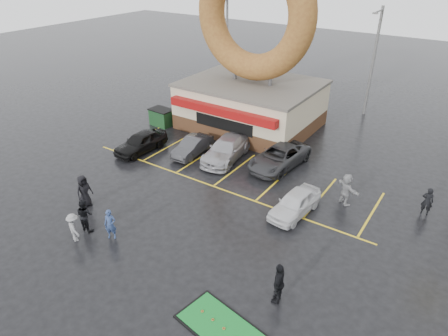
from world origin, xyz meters
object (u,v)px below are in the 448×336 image
Objects in this scene: donut_shop at (252,72)px; car_silver at (226,149)px; car_white at (295,203)px; streetlight_mid at (373,60)px; person_cameraman at (279,283)px; dumpster at (162,118)px; car_black at (141,142)px; person_blue at (110,224)px; streetlight_left at (227,42)px; car_grey at (279,157)px; car_dgrey at (193,146)px; putting_green at (230,334)px.

donut_shop reaches higher than car_silver.
car_silver is at bearing 159.34° from car_white.
person_cameraman is (3.51, -23.47, -3.81)m from streetlight_mid.
dumpster is (-16.72, 11.58, -0.32)m from person_cameraman.
person_blue reaches higher than car_black.
streetlight_left and streetlight_mid have the same top height.
car_grey is at bearing -163.12° from person_cameraman.
person_cameraman is at bearing -22.98° from car_black.
streetlight_left reaches higher than person_blue.
car_white is at bearing -1.38° from car_black.
donut_shop reaches higher than dumpster.
car_grey is (9.31, 3.51, -0.01)m from car_black.
person_blue is (-3.55, -11.55, 0.12)m from car_grey.
car_silver is 10.52m from person_blue.
person_blue is at bearing -127.60° from car_white.
donut_shop reaches higher than streetlight_left.
car_black is 0.84× the size of car_silver.
putting_green is (10.55, -11.29, -0.58)m from car_dgrey.
person_blue reaches higher than putting_green.
streetlight_left is 17.51m from car_grey.
car_grey is 1.09× the size of putting_green.
car_silver reaches higher than car_black.
streetlight_mid is 26.59m from putting_green.
car_silver reaches higher than car_grey.
dumpster is at bearing -85.82° from streetlight_left.
car_white is 2.32× the size of person_blue.
streetlight_left is 1.92× the size of putting_green.
streetlight_mid is 20.25m from car_black.
donut_shop is at bearing 97.12° from car_silver.
dumpster is (-11.37, 1.03, -0.06)m from car_grey.
person_blue is 0.35× the size of putting_green.
car_black is 0.83× the size of car_grey.
car_black is 12.55m from car_white.
person_cameraman is at bearing -55.90° from donut_shop.
car_silver is 7.57m from car_white.
car_grey is (5.94, 1.80, 0.09)m from car_dgrey.
car_grey is at bearing 8.14° from car_silver.
car_grey reaches higher than car_white.
car_white is (1.38, -17.32, -4.13)m from streetlight_mid.
streetlight_left is 5.46× the size of person_blue.
donut_shop is 16.99m from person_blue.
car_black is at bearing 145.44° from putting_green.
car_dgrey is 9.51m from car_white.
streetlight_mid reaches higher than dumpster.
car_grey is 11.42m from dumpster.
person_blue is (-6.76, -7.14, 0.17)m from car_white.
person_cameraman is 1.08× the size of dumpster.
car_white is at bearing -34.37° from car_silver.
car_black is (-4.14, -8.48, -3.75)m from donut_shop.
car_white is at bearing -170.87° from person_cameraman.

